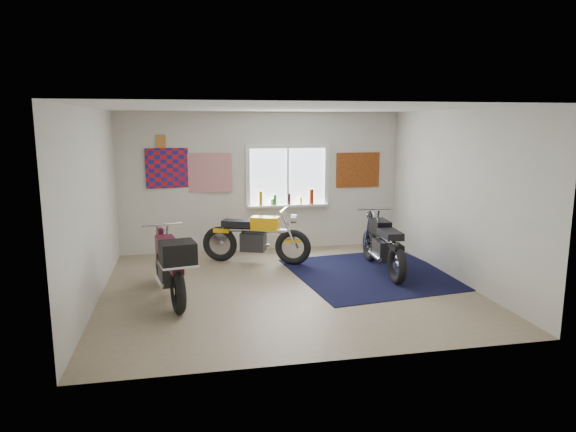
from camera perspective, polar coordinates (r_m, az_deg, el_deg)
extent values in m
plane|color=#9E896B|center=(7.94, -0.09, -7.96)|extent=(5.50, 5.50, 0.00)
plane|color=white|center=(7.54, -0.10, 11.91)|extent=(5.50, 5.50, 0.00)
plane|color=silver|center=(10.06, -2.87, 3.81)|extent=(5.50, 0.00, 5.50)
plane|color=silver|center=(5.23, 5.24, -2.33)|extent=(5.50, 0.00, 5.50)
plane|color=silver|center=(7.59, -20.92, 0.99)|extent=(0.00, 5.00, 5.00)
plane|color=silver|center=(8.59, 18.23, 2.17)|extent=(0.00, 5.00, 5.00)
cube|color=black|center=(8.76, 9.37, -6.30)|extent=(2.79, 2.88, 0.01)
cube|color=white|center=(10.12, -0.05, 4.43)|extent=(1.50, 0.02, 1.10)
cube|color=white|center=(10.07, -0.04, 7.77)|extent=(1.66, 0.06, 0.08)
cube|color=white|center=(10.19, -0.04, 1.12)|extent=(1.66, 0.06, 0.08)
cube|color=white|center=(9.99, -4.50, 4.32)|extent=(0.08, 0.06, 1.10)
cube|color=white|center=(10.29, 4.30, 4.50)|extent=(0.08, 0.06, 1.10)
cube|color=white|center=(10.11, -0.04, 4.42)|extent=(0.04, 0.06, 1.10)
cube|color=white|center=(10.13, 0.03, 1.18)|extent=(1.60, 0.16, 0.04)
cylinder|color=olive|center=(10.00, -3.04, 1.98)|extent=(0.07, 0.07, 0.28)
cylinder|color=silver|center=(10.04, -1.82, 1.56)|extent=(0.06, 0.06, 0.12)
cylinder|color=black|center=(10.10, 0.10, 1.90)|extent=(0.06, 0.06, 0.22)
cylinder|color=yellow|center=(10.16, 1.46, 1.72)|extent=(0.05, 0.05, 0.14)
cylinder|color=maroon|center=(10.19, 2.63, 2.20)|extent=(0.09, 0.09, 0.30)
cylinder|color=#258F1E|center=(10.05, -1.45, 1.82)|extent=(0.07, 0.07, 0.21)
plane|color=red|center=(9.91, -12.67, 5.21)|extent=(1.00, 0.07, 1.00)
plane|color=red|center=(9.91, -8.88, 4.76)|extent=(0.90, 0.09, 0.90)
cube|color=#B46E33|center=(9.89, -13.96, 8.06)|extent=(0.18, 0.02, 0.24)
cube|color=#A54C14|center=(10.49, 7.78, 5.09)|extent=(0.90, 0.03, 0.70)
torus|color=black|center=(9.09, 0.55, -3.50)|extent=(0.65, 0.36, 0.65)
torus|color=black|center=(9.42, -7.58, -3.10)|extent=(0.65, 0.36, 0.65)
cylinder|color=silver|center=(9.09, 0.55, -3.50)|extent=(0.13, 0.13, 0.11)
cylinder|color=silver|center=(9.42, -7.58, -3.10)|extent=(0.13, 0.13, 0.11)
cylinder|color=silver|center=(9.17, -3.61, -1.60)|extent=(1.16, 0.54, 0.09)
cube|color=#29292B|center=(9.23, -3.88, -2.88)|extent=(0.50, 0.41, 0.33)
cylinder|color=silver|center=(9.40, -3.64, -3.24)|extent=(0.52, 0.26, 0.07)
cube|color=#FFB00D|center=(9.10, -2.56, -0.81)|extent=(0.54, 0.41, 0.23)
cube|color=black|center=(9.23, -5.65, -0.81)|extent=(0.59, 0.45, 0.12)
cube|color=#FFB00D|center=(9.35, -7.34, -1.56)|extent=(0.33, 0.25, 0.08)
cube|color=#FFB00D|center=(9.06, 0.55, -2.78)|extent=(0.30, 0.23, 0.05)
cylinder|color=silver|center=(8.99, -0.53, 0.68)|extent=(0.26, 0.57, 0.03)
cylinder|color=silver|center=(8.98, 0.68, -0.33)|extent=(0.15, 0.18, 0.15)
torus|color=black|center=(9.46, 9.11, -3.19)|extent=(0.15, 0.62, 0.61)
torus|color=black|center=(8.21, 12.02, -5.37)|extent=(0.15, 0.62, 0.61)
cylinder|color=silver|center=(9.46, 9.11, -3.19)|extent=(0.10, 0.11, 0.11)
cylinder|color=silver|center=(8.21, 12.02, -5.37)|extent=(0.10, 0.11, 0.11)
cylinder|color=silver|center=(8.76, 10.52, -2.29)|extent=(0.14, 1.23, 0.09)
cube|color=#29292B|center=(8.76, 10.58, -3.72)|extent=(0.29, 0.45, 0.33)
cylinder|color=silver|center=(8.74, 9.59, -4.39)|extent=(0.09, 0.54, 0.07)
cube|color=black|center=(8.89, 10.18, -1.19)|extent=(0.27, 0.50, 0.23)
cube|color=black|center=(8.42, 11.31, -2.01)|extent=(0.30, 0.55, 0.12)
cube|color=black|center=(8.18, 11.97, -3.37)|extent=(0.17, 0.30, 0.08)
cube|color=black|center=(9.43, 9.13, -2.49)|extent=(0.15, 0.28, 0.05)
cylinder|color=silver|center=(9.16, 9.57, 0.78)|extent=(0.61, 0.06, 0.04)
cylinder|color=silver|center=(9.37, 9.17, 0.03)|extent=(0.16, 0.10, 0.16)
torus|color=black|center=(8.26, -13.83, -5.31)|extent=(0.24, 0.64, 0.63)
torus|color=black|center=(6.98, -12.13, -8.15)|extent=(0.24, 0.64, 0.63)
cylinder|color=silver|center=(8.26, -13.83, -5.31)|extent=(0.12, 0.12, 0.11)
cylinder|color=silver|center=(6.98, -12.13, -8.15)|extent=(0.12, 0.12, 0.11)
cylinder|color=silver|center=(7.54, -13.14, -4.50)|extent=(0.32, 1.21, 0.09)
cube|color=#29292B|center=(7.55, -13.02, -6.15)|extent=(0.35, 0.48, 0.33)
cylinder|color=silver|center=(7.55, -14.15, -6.95)|extent=(0.17, 0.53, 0.07)
cube|color=#420A16|center=(7.67, -13.40, -3.21)|extent=(0.34, 0.52, 0.23)
cube|color=black|center=(7.18, -12.74, -4.26)|extent=(0.37, 0.57, 0.12)
cube|color=#420A16|center=(6.94, -12.29, -5.91)|extent=(0.21, 0.31, 0.08)
cube|color=#420A16|center=(8.23, -13.86, -4.53)|extent=(0.18, 0.29, 0.05)
cylinder|color=silver|center=(7.93, -13.85, -0.92)|extent=(0.59, 0.15, 0.03)
cylinder|color=silver|center=(8.15, -14.01, -1.74)|extent=(0.17, 0.12, 0.15)
cube|color=black|center=(6.73, -12.16, -4.02)|extent=(0.50, 0.48, 0.29)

